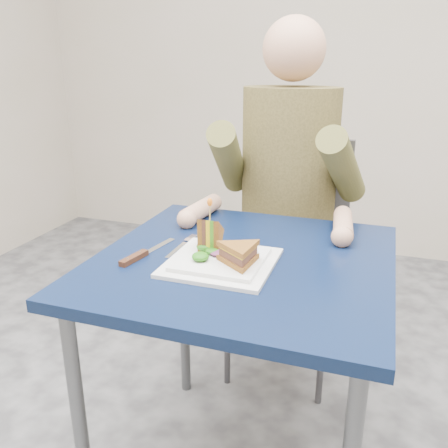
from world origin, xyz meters
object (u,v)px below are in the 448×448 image
at_px(table, 243,285).
at_px(plate, 221,261).
at_px(sandwich_flat, 239,254).
at_px(diner, 289,151).
at_px(chair, 290,240).
at_px(fork, 181,246).
at_px(sandwich_upright, 210,236).
at_px(knife, 139,256).

distance_m(table, plate, 0.12).
xyz_separation_m(table, sandwich_flat, (0.02, -0.09, 0.12)).
bearing_deg(diner, sandwich_flat, -88.62).
relative_size(plate, sandwich_flat, 1.50).
bearing_deg(chair, table, -90.00).
bearing_deg(fork, sandwich_upright, -16.00).
bearing_deg(chair, diner, -90.00).
distance_m(sandwich_upright, fork, 0.11).
height_order(chair, knife, chair).
bearing_deg(chair, sandwich_flat, -88.83).
xyz_separation_m(plate, knife, (-0.22, -0.03, -0.00)).
relative_size(table, sandwich_upright, 6.00).
distance_m(sandwich_flat, knife, 0.27).
xyz_separation_m(chair, fork, (-0.18, -0.64, 0.19)).
distance_m(table, sandwich_flat, 0.15).
distance_m(chair, sandwich_flat, 0.78).
bearing_deg(table, fork, 176.84).
height_order(plate, fork, plate).
height_order(fork, knife, knife).
bearing_deg(knife, sandwich_flat, 1.02).
bearing_deg(sandwich_flat, sandwich_upright, 145.36).
distance_m(table, diner, 0.60).
bearing_deg(knife, sandwich_upright, 23.78).
relative_size(sandwich_flat, fork, 0.97).
height_order(diner, sandwich_flat, diner).
distance_m(plate, fork, 0.16).
xyz_separation_m(diner, sandwich_upright, (-0.09, -0.56, -0.13)).
distance_m(table, fork, 0.20).
relative_size(sandwich_upright, knife, 0.56).
relative_size(chair, diner, 1.25).
height_order(sandwich_upright, knife, sandwich_upright).
bearing_deg(diner, fork, -109.02).
xyz_separation_m(table, chair, (0.00, 0.65, -0.11)).
bearing_deg(sandwich_upright, chair, 82.68).
height_order(diner, fork, diner).
bearing_deg(table, plate, -122.43).
height_order(diner, sandwich_upright, diner).
height_order(sandwich_flat, knife, sandwich_flat).
xyz_separation_m(chair, diner, (-0.00, -0.11, 0.37)).
xyz_separation_m(diner, knife, (-0.26, -0.63, -0.18)).
bearing_deg(plate, sandwich_flat, -24.44).
bearing_deg(table, sandwich_upright, -168.41).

